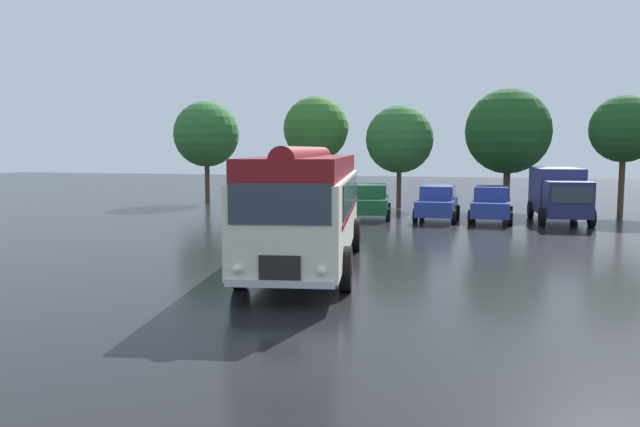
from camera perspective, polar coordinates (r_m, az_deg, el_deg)
name	(u,v)px	position (r m, az deg, el deg)	size (l,w,h in m)	color
ground_plane	(303,267)	(18.25, -1.58, -4.88)	(120.00, 120.00, 0.00)	black
vintage_bus	(307,202)	(18.07, -1.18, 1.08)	(4.00, 10.35, 3.49)	silver
car_near_left	(322,199)	(32.12, 0.17, 1.34)	(2.09, 4.26, 1.66)	#4C5156
car_mid_left	(371,201)	(31.11, 4.66, 1.17)	(2.35, 4.38, 1.66)	#144C28
car_mid_right	(437,203)	(30.50, 10.69, 0.99)	(2.05, 4.25, 1.66)	navy
car_far_right	(491,204)	(30.48, 15.40, 0.88)	(2.11, 4.27, 1.66)	navy
box_van	(559,192)	(31.65, 20.97, 1.82)	(2.59, 5.87, 2.50)	navy
tree_far_left	(207,134)	(40.13, -10.33, 7.21)	(4.11, 4.11, 6.40)	#4C3823
tree_left_of_centre	(318,129)	(37.45, -0.15, 7.75)	(3.85, 3.85, 6.53)	#4C3823
tree_centre	(399,140)	(36.64, 7.25, 6.69)	(3.90, 3.90, 5.92)	#4C3823
tree_right_of_centre	(508,133)	(36.35, 16.81, 7.09)	(4.71, 4.71, 6.74)	#4C3823
tree_far_right	(624,128)	(35.60, 26.05, 7.04)	(3.42, 3.42, 6.15)	#4C3823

